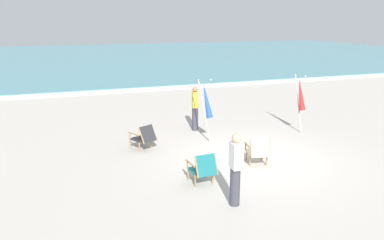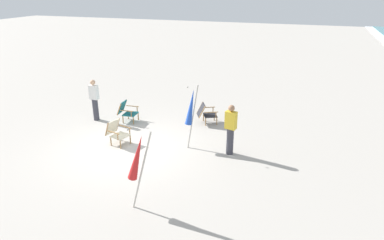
{
  "view_description": "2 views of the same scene",
  "coord_description": "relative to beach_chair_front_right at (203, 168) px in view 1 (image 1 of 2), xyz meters",
  "views": [
    {
      "loc": [
        -5.15,
        -9.13,
        3.92
      ],
      "look_at": [
        -1.22,
        2.04,
        0.73
      ],
      "focal_mm": 35.0,
      "sensor_mm": 36.0,
      "label": 1
    },
    {
      "loc": [
        8.84,
        5.25,
        5.0
      ],
      "look_at": [
        -1.17,
        1.78,
        0.78
      ],
      "focal_mm": 32.0,
      "sensor_mm": 36.0,
      "label": 2
    }
  ],
  "objects": [
    {
      "name": "surf_band",
      "position": [
        2.08,
        13.08,
        -0.4
      ],
      "size": [
        80.0,
        1.1,
        0.06
      ],
      "primitive_type": "cube",
      "color": "white",
      "rests_on": "ground"
    },
    {
      "name": "person_by_waterline",
      "position": [
        0.27,
        -1.22,
        0.41
      ],
      "size": [
        0.23,
        0.36,
        1.63
      ],
      "color": "#383842",
      "rests_on": "ground"
    },
    {
      "name": "ground_plane",
      "position": [
        2.08,
        1.23,
        -0.43
      ],
      "size": [
        80.0,
        80.0,
        0.0
      ],
      "primitive_type": "plane",
      "color": "#B2AAA0"
    },
    {
      "name": "umbrella_furled_blue",
      "position": [
        1.3,
        3.11,
        0.94
      ],
      "size": [
        0.51,
        0.43,
        2.09
      ],
      "color": "#B7B2A8",
      "rests_on": "ground"
    },
    {
      "name": "beach_chair_mid_center",
      "position": [
        1.9,
        0.69,
        0.0
      ],
      "size": [
        0.72,
        0.8,
        0.81
      ],
      "color": "beige",
      "rests_on": "ground"
    },
    {
      "name": "beach_chair_front_right",
      "position": [
        0.0,
        0.0,
        0.0
      ],
      "size": [
        0.63,
        0.74,
        0.81
      ],
      "color": "#196066",
      "rests_on": "ground"
    },
    {
      "name": "sea",
      "position": [
        2.08,
        33.38,
        -0.38
      ],
      "size": [
        80.0,
        40.0,
        0.1
      ],
      "primitive_type": "cube",
      "color": "teal",
      "rests_on": "ground"
    },
    {
      "name": "person_near_chairs",
      "position": [
        1.39,
        4.43,
        0.41
      ],
      "size": [
        0.27,
        0.38,
        1.63
      ],
      "color": "#383842",
      "rests_on": "ground"
    },
    {
      "name": "beach_chair_far_center",
      "position": [
        -0.81,
        2.97,
        -0.0
      ],
      "size": [
        0.85,
        0.92,
        0.79
      ],
      "color": "#28282D",
      "rests_on": "ground"
    },
    {
      "name": "umbrella_furled_red",
      "position": [
        4.86,
        3.06,
        0.92
      ],
      "size": [
        0.27,
        0.65,
        2.06
      ],
      "color": "#B7B2A8",
      "rests_on": "ground"
    }
  ]
}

